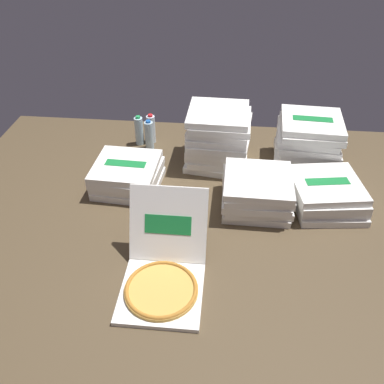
% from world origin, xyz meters
% --- Properties ---
extents(ground_plane, '(3.20, 2.40, 0.02)m').
position_xyz_m(ground_plane, '(0.00, 0.00, -0.01)').
color(ground_plane, '#4C3D28').
extents(open_pizza_box, '(0.39, 0.57, 0.39)m').
position_xyz_m(open_pizza_box, '(-0.12, -0.46, 0.07)').
color(open_pizza_box, white).
rests_on(open_pizza_box, ground_plane).
extents(pizza_stack_left_far, '(0.45, 0.45, 0.39)m').
position_xyz_m(pizza_stack_left_far, '(0.09, 0.65, 0.19)').
color(pizza_stack_left_far, white).
rests_on(pizza_stack_left_far, ground_plane).
extents(pizza_stack_left_near, '(0.43, 0.44, 0.18)m').
position_xyz_m(pizza_stack_left_near, '(-0.47, 0.31, 0.09)').
color(pizza_stack_left_near, white).
rests_on(pizza_stack_left_near, ground_plane).
extents(pizza_stack_center_far, '(0.42, 0.42, 0.22)m').
position_xyz_m(pizza_stack_center_far, '(0.34, 0.18, 0.11)').
color(pizza_stack_center_far, white).
rests_on(pizza_stack_center_far, ground_plane).
extents(pizza_stack_right_mid, '(0.47, 0.46, 0.18)m').
position_xyz_m(pizza_stack_right_mid, '(0.77, 0.23, 0.09)').
color(pizza_stack_right_mid, white).
rests_on(pizza_stack_right_mid, ground_plane).
extents(pizza_stack_right_near, '(0.46, 0.45, 0.35)m').
position_xyz_m(pizza_stack_right_near, '(0.69, 0.68, 0.17)').
color(pizza_stack_right_near, white).
rests_on(pizza_stack_right_near, ground_plane).
extents(water_bottle_0, '(0.06, 0.06, 0.23)m').
position_xyz_m(water_bottle_0, '(-0.42, 0.88, 0.11)').
color(water_bottle_0, silver).
rests_on(water_bottle_0, ground_plane).
extents(water_bottle_1, '(0.06, 0.06, 0.23)m').
position_xyz_m(water_bottle_1, '(-0.42, 0.79, 0.11)').
color(water_bottle_1, silver).
rests_on(water_bottle_1, ground_plane).
extents(water_bottle_2, '(0.06, 0.06, 0.23)m').
position_xyz_m(water_bottle_2, '(-0.50, 0.85, 0.11)').
color(water_bottle_2, silver).
rests_on(water_bottle_2, ground_plane).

